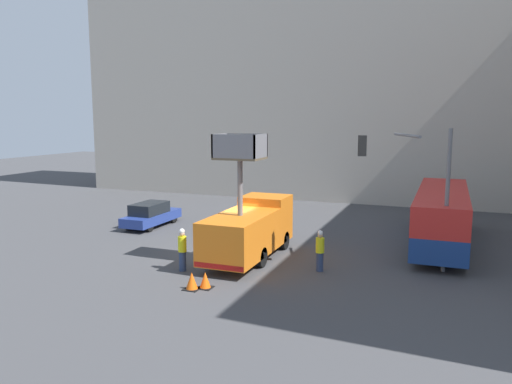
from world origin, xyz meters
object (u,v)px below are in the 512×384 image
(city_bus, at_px, (442,213))
(road_worker_directing, at_px, (320,251))
(utility_truck, at_px, (249,227))
(traffic_light_pole, at_px, (417,175))
(road_worker_near_truck, at_px, (182,249))
(parked_car_curbside, at_px, (151,215))
(traffic_cone_near_truck, at_px, (205,281))
(traffic_cone_mid_road, at_px, (192,281))

(city_bus, relative_size, road_worker_directing, 6.12)
(utility_truck, xyz_separation_m, traffic_light_pole, (7.63, 0.74, 2.79))
(utility_truck, relative_size, road_worker_directing, 3.65)
(traffic_light_pole, bearing_deg, road_worker_near_truck, -159.07)
(road_worker_near_truck, relative_size, road_worker_directing, 1.04)
(utility_truck, bearing_deg, traffic_light_pole, 5.57)
(city_bus, distance_m, parked_car_curbside, 17.31)
(road_worker_directing, bearing_deg, traffic_light_pole, -145.54)
(utility_truck, bearing_deg, traffic_cone_near_truck, -90.64)
(utility_truck, height_order, city_bus, utility_truck)
(road_worker_directing, xyz_separation_m, traffic_cone_mid_road, (-4.20, -4.22, -0.61))
(utility_truck, xyz_separation_m, traffic_cone_near_truck, (-0.05, -4.66, -1.23))
(road_worker_near_truck, distance_m, traffic_cone_mid_road, 2.64)
(road_worker_near_truck, height_order, road_worker_directing, road_worker_near_truck)
(utility_truck, distance_m, city_bus, 10.62)
(traffic_cone_near_truck, bearing_deg, utility_truck, 89.36)
(traffic_cone_near_truck, bearing_deg, parked_car_curbside, 132.89)
(traffic_cone_mid_road, bearing_deg, road_worker_directing, 45.15)
(city_bus, height_order, traffic_cone_near_truck, city_bus)
(city_bus, relative_size, parked_car_curbside, 2.51)
(utility_truck, height_order, road_worker_near_truck, utility_truck)
(utility_truck, relative_size, road_worker_near_truck, 3.52)
(road_worker_directing, bearing_deg, parked_car_curbside, -9.75)
(traffic_light_pole, bearing_deg, city_bus, 79.01)
(traffic_cone_near_truck, bearing_deg, traffic_cone_mid_road, -143.30)
(traffic_cone_near_truck, xyz_separation_m, parked_car_curbside, (-8.47, 9.12, 0.46))
(traffic_light_pole, relative_size, road_worker_directing, 3.41)
(utility_truck, relative_size, parked_car_curbside, 1.50)
(traffic_light_pole, distance_m, parked_car_curbside, 16.95)
(utility_truck, bearing_deg, road_worker_directing, -11.67)
(parked_car_curbside, bearing_deg, traffic_light_pole, -12.95)
(traffic_cone_near_truck, bearing_deg, road_worker_near_truck, 139.59)
(traffic_light_pole, height_order, traffic_cone_mid_road, traffic_light_pole)
(road_worker_near_truck, height_order, parked_car_curbside, road_worker_near_truck)
(utility_truck, xyz_separation_m, road_worker_directing, (3.71, -0.77, -0.60))
(utility_truck, xyz_separation_m, traffic_cone_mid_road, (-0.49, -4.99, -1.21))
(traffic_cone_near_truck, bearing_deg, traffic_light_pole, 35.15)
(road_worker_near_truck, bearing_deg, parked_car_curbside, 35.75)
(road_worker_near_truck, bearing_deg, traffic_cone_mid_road, -147.68)
(road_worker_directing, relative_size, traffic_cone_mid_road, 2.64)
(parked_car_curbside, bearing_deg, road_worker_directing, -23.12)
(city_bus, relative_size, road_worker_near_truck, 5.89)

